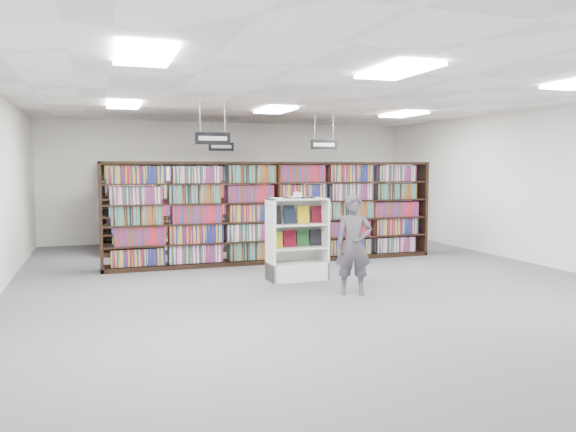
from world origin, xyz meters
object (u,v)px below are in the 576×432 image
object	(u,v)px
bookshelf_row_near	(275,212)
endcap_display	(297,252)
shopper	(354,245)
open_book	(298,196)

from	to	relation	value
bookshelf_row_near	endcap_display	bearing A→B (deg)	-95.83
bookshelf_row_near	shopper	world-z (taller)	bookshelf_row_near
shopper	bookshelf_row_near	bearing A→B (deg)	112.54
bookshelf_row_near	shopper	bearing A→B (deg)	-85.39
bookshelf_row_near	open_book	bearing A→B (deg)	-95.42
shopper	open_book	bearing A→B (deg)	126.32
open_book	shopper	distance (m)	1.58
endcap_display	shopper	world-z (taller)	shopper
open_book	shopper	world-z (taller)	open_book
endcap_display	open_book	size ratio (longest dim) A/B	2.60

